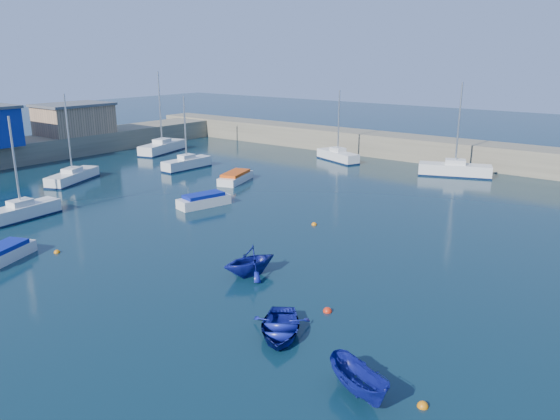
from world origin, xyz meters
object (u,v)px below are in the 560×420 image
Objects in this scene: sailboat_1 at (21,212)px; motorboat_0 at (1,254)px; sailboat_3 at (187,163)px; sailboat_5 at (338,156)px; sailboat_4 at (162,147)px; sailboat_6 at (455,169)px; dinghy_center at (280,328)px; dinghy_left at (250,261)px; brick_shed_a at (74,120)px; sailboat_2 at (73,176)px; dinghy_right at (359,381)px; motorboat_2 at (236,177)px; motorboat_1 at (204,200)px.

sailboat_1 is 9.04m from motorboat_0.
sailboat_3 is at bearing 95.14° from sailboat_1.
sailboat_5 is (10.35, 13.85, -0.01)m from sailboat_3.
sailboat_4 is (-13.92, 25.43, 0.09)m from sailboat_1.
sailboat_6 is (23.99, 14.27, 0.05)m from sailboat_3.
motorboat_0 reaches higher than dinghy_center.
motorboat_0 is at bearing -133.22° from dinghy_left.
brick_shed_a is 1.04× the size of sailboat_3.
sailboat_6 is 37.07m from dinghy_center.
sailboat_2 reaches higher than sailboat_1.
dinghy_right is (23.53, 1.40, 0.16)m from motorboat_0.
sailboat_4 is 2.69× the size of dinghy_center.
sailboat_2 is 0.90× the size of sailboat_6.
sailboat_5 is (14.47, 24.85, 0.06)m from sailboat_2.
dinghy_right is (30.97, -3.74, 0.02)m from sailboat_1.
sailboat_2 reaches higher than sailboat_5.
dinghy_left is at bearing -34.81° from sailboat_3.
sailboat_1 is 1.51× the size of motorboat_2.
sailboat_2 reaches higher than dinghy_right.
sailboat_4 is at bearing 83.94° from sailboat_6.
sailboat_4 is at bearing 154.30° from sailboat_3.
sailboat_6 reaches higher than motorboat_0.
motorboat_0 is at bearing -40.53° from sailboat_1.
motorboat_2 is at bearing 71.38° from sailboat_1.
sailboat_3 is (18.25, 1.52, -3.48)m from brick_shed_a.
brick_shed_a is 29.32m from sailboat_1.
sailboat_5 is 15.31m from motorboat_2.
sailboat_5 reaches higher than dinghy_center.
sailboat_4 is 26.40m from motorboat_1.
sailboat_4 is 2.15× the size of motorboat_0.
motorboat_1 is at bearing -82.26° from motorboat_2.
sailboat_2 is 16.31m from motorboat_1.
motorboat_1 is at bearing 132.18° from sailboat_6.
sailboat_3 is at bearing 4.78° from brick_shed_a.
brick_shed_a is 45.89m from dinghy_left.
sailboat_1 is 31.20m from dinghy_right.
sailboat_2 is at bearing 97.01° from dinghy_right.
sailboat_6 is 2.53× the size of dinghy_center.
motorboat_0 is 1.25× the size of dinghy_center.
dinghy_center is (48.23, -20.79, -3.72)m from brick_shed_a.
sailboat_6 is 22.15m from motorboat_2.
sailboat_1 is 1.00× the size of sailboat_3.
motorboat_1 is at bearing -154.18° from sailboat_5.
sailboat_3 is (4.11, 11.00, 0.07)m from sailboat_2.
brick_shed_a reaches higher than motorboat_2.
sailboat_5 is at bearing 28.26° from brick_shed_a.
sailboat_3 is 1.68× the size of motorboat_0.
sailboat_3 is 0.83× the size of sailboat_6.
sailboat_2 is at bearing 110.80° from sailboat_6.
dinghy_center is at bearing -35.19° from sailboat_3.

